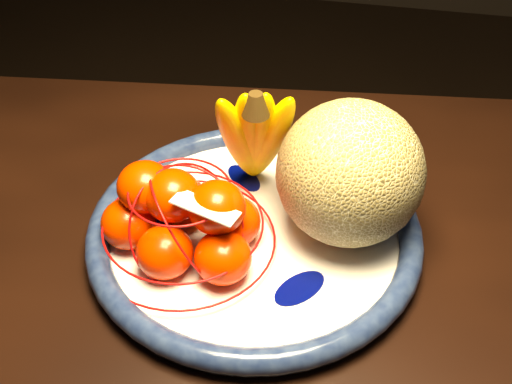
% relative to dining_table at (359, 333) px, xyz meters
% --- Properties ---
extents(dining_table, '(1.47, 0.99, 0.69)m').
position_rel_dining_table_xyz_m(dining_table, '(0.00, 0.00, 0.00)').
color(dining_table, black).
rests_on(dining_table, ground).
extents(fruit_bowl, '(0.40, 0.40, 0.03)m').
position_rel_dining_table_xyz_m(fruit_bowl, '(-0.14, 0.06, 0.09)').
color(fruit_bowl, white).
rests_on(fruit_bowl, dining_table).
extents(cantaloupe, '(0.17, 0.17, 0.17)m').
position_rel_dining_table_xyz_m(cantaloupe, '(-0.04, 0.09, 0.17)').
color(cantaloupe, olive).
rests_on(cantaloupe, fruit_bowl).
extents(banana_bunch, '(0.12, 0.12, 0.18)m').
position_rel_dining_table_xyz_m(banana_bunch, '(-0.15, 0.13, 0.18)').
color(banana_bunch, '#EACC00').
rests_on(banana_bunch, fruit_bowl).
extents(mandarin_bag, '(0.28, 0.28, 0.13)m').
position_rel_dining_table_xyz_m(mandarin_bag, '(-0.21, 0.02, 0.13)').
color(mandarin_bag, '#FF2E00').
rests_on(mandarin_bag, fruit_bowl).
extents(price_tag, '(0.08, 0.04, 0.01)m').
position_rel_dining_table_xyz_m(price_tag, '(-0.18, -0.01, 0.18)').
color(price_tag, white).
rests_on(price_tag, mandarin_bag).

